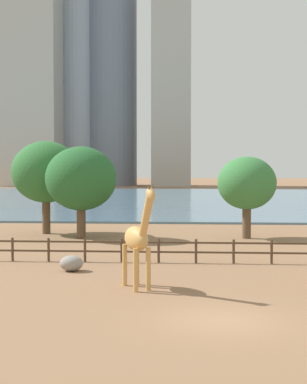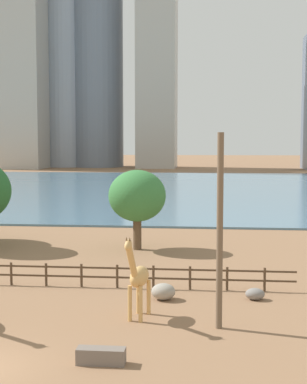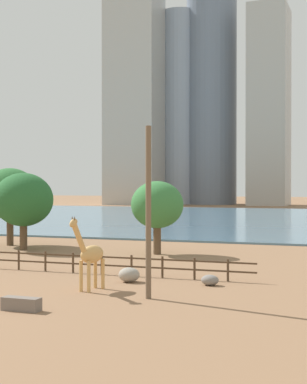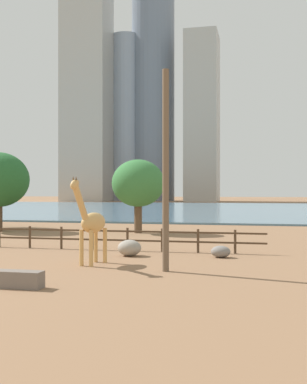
% 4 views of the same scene
% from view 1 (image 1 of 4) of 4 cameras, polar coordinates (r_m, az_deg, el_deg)
% --- Properties ---
extents(ground_plane, '(400.00, 400.00, 0.00)m').
position_cam_1_polar(ground_plane, '(99.89, 4.45, -0.61)').
color(ground_plane, '#8C6647').
extents(harbor_water, '(180.00, 86.00, 0.20)m').
position_cam_1_polar(harbor_water, '(96.89, 4.47, -0.64)').
color(harbor_water, slate).
rests_on(harbor_water, ground).
extents(giraffe_tall, '(1.85, 3.06, 4.53)m').
position_cam_1_polar(giraffe_tall, '(25.03, -1.55, -4.55)').
color(giraffe_tall, tan).
rests_on(giraffe_tall, ground).
extents(boulder_by_pole, '(1.17, 1.05, 0.79)m').
position_cam_1_polar(boulder_by_pole, '(29.84, -7.96, -6.87)').
color(boulder_by_pole, gray).
rests_on(boulder_by_pole, ground).
extents(enclosure_fence, '(26.12, 0.14, 1.30)m').
position_cam_1_polar(enclosure_fence, '(32.06, 4.97, -5.55)').
color(enclosure_fence, '#4C3826').
rests_on(enclosure_fence, ground).
extents(tree_left_large, '(5.36, 5.36, 7.26)m').
position_cam_1_polar(tree_left_large, '(46.69, -10.39, 1.90)').
color(tree_left_large, brown).
rests_on(tree_left_large, ground).
extents(tree_center_broad, '(4.29, 4.29, 5.99)m').
position_cam_1_polar(tree_center_broad, '(43.35, 9.04, 0.82)').
color(tree_center_broad, brown).
rests_on(tree_center_broad, ground).
extents(tree_right_tall, '(5.18, 5.18, 6.72)m').
position_cam_1_polar(tree_right_tall, '(43.06, -7.05, 1.28)').
color(tree_right_tall, brown).
rests_on(tree_right_tall, ground).
extents(skyline_tower_needle, '(10.90, 14.02, 56.90)m').
position_cam_1_polar(skyline_tower_needle, '(169.82, 1.79, 10.24)').
color(skyline_tower_needle, '#B7B2A8').
rests_on(skyline_tower_needle, ground).
extents(skyline_tower_glass, '(15.16, 15.16, 86.70)m').
position_cam_1_polar(skyline_tower_glass, '(177.85, -4.15, 14.75)').
color(skyline_tower_glass, slate).
rests_on(skyline_tower_glass, ground).
extents(skyline_block_left, '(11.82, 11.82, 58.75)m').
position_cam_1_polar(skyline_block_left, '(175.70, -7.36, 10.26)').
color(skyline_block_left, '#939EAD').
rests_on(skyline_block_left, ground).
extents(skyline_block_right, '(15.42, 12.32, 88.68)m').
position_cam_1_polar(skyline_block_right, '(170.49, -11.82, 15.59)').
color(skyline_block_right, '#B7B2A8').
rests_on(skyline_block_right, ground).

